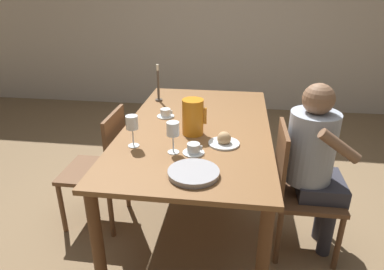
% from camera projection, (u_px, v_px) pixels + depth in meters
% --- Properties ---
extents(ground_plane, '(20.00, 20.00, 0.00)m').
position_uv_depth(ground_plane, '(197.00, 217.00, 2.71)').
color(ground_plane, '#7F6647').
extents(wall_back, '(10.00, 0.06, 2.60)m').
position_uv_depth(wall_back, '(222.00, 15.00, 4.61)').
color(wall_back, beige).
rests_on(wall_back, ground_plane).
extents(dining_table, '(1.01, 1.77, 0.78)m').
position_uv_depth(dining_table, '(197.00, 139.00, 2.44)').
color(dining_table, brown).
rests_on(dining_table, ground_plane).
extents(chair_person_side, '(0.42, 0.42, 0.89)m').
position_uv_depth(chair_person_side, '(297.00, 188.00, 2.23)').
color(chair_person_side, brown).
rests_on(chair_person_side, ground_plane).
extents(chair_opposite, '(0.42, 0.42, 0.89)m').
position_uv_depth(chair_opposite, '(102.00, 166.00, 2.50)').
color(chair_opposite, brown).
rests_on(chair_opposite, ground_plane).
extents(person_seated, '(0.39, 0.41, 1.17)m').
position_uv_depth(person_seated, '(315.00, 157.00, 2.16)').
color(person_seated, '#33333D').
rests_on(person_seated, ground_plane).
extents(red_pitcher, '(0.16, 0.14, 0.24)m').
position_uv_depth(red_pitcher, '(193.00, 117.00, 2.23)').
color(red_pitcher, orange).
rests_on(red_pitcher, dining_table).
extents(wine_glass_water, '(0.07, 0.07, 0.20)m').
position_uv_depth(wine_glass_water, '(132.00, 124.00, 2.05)').
color(wine_glass_water, white).
rests_on(wine_glass_water, dining_table).
extents(wine_glass_juice, '(0.07, 0.07, 0.19)m').
position_uv_depth(wine_glass_juice, '(173.00, 131.00, 1.97)').
color(wine_glass_juice, white).
rests_on(wine_glass_juice, dining_table).
extents(teacup_near_person, '(0.13, 0.13, 0.06)m').
position_uv_depth(teacup_near_person, '(194.00, 149.00, 2.01)').
color(teacup_near_person, silver).
rests_on(teacup_near_person, dining_table).
extents(teacup_across, '(0.13, 0.13, 0.06)m').
position_uv_depth(teacup_across, '(166.00, 113.00, 2.56)').
color(teacup_across, silver).
rests_on(teacup_across, dining_table).
extents(serving_tray, '(0.27, 0.27, 0.03)m').
position_uv_depth(serving_tray, '(194.00, 173.00, 1.78)').
color(serving_tray, '#9E9EA3').
rests_on(serving_tray, dining_table).
extents(bread_plate, '(0.19, 0.19, 0.09)m').
position_uv_depth(bread_plate, '(224.00, 140.00, 2.12)').
color(bread_plate, silver).
rests_on(bread_plate, dining_table).
extents(candlestick_tall, '(0.06, 0.06, 0.31)m').
position_uv_depth(candlestick_tall, '(158.00, 87.00, 2.86)').
color(candlestick_tall, '#4C4238').
rests_on(candlestick_tall, dining_table).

